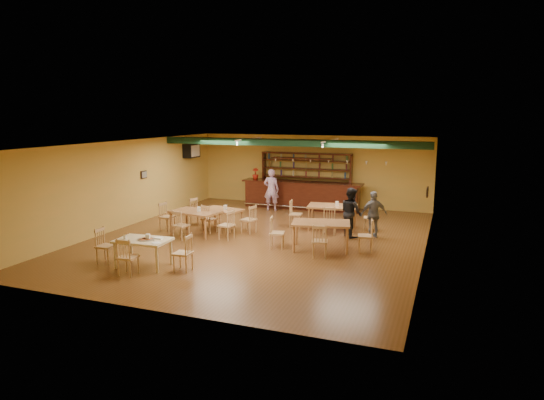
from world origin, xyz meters
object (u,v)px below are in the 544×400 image
at_px(dining_table_b, 332,217).
at_px(dining_table_a, 222,219).
at_px(patron_right_a, 351,212).
at_px(dining_table_c, 196,223).
at_px(near_table, 143,253).
at_px(dining_table_d, 321,236).
at_px(patron_bar, 271,190).
at_px(bar_counter, 302,195).

bearing_deg(dining_table_b, dining_table_a, -167.76).
bearing_deg(patron_right_a, dining_table_c, 66.25).
distance_m(dining_table_a, dining_table_b, 3.78).
relative_size(dining_table_a, near_table, 1.01).
distance_m(dining_table_b, patron_right_a, 1.20).
xyz_separation_m(dining_table_a, dining_table_b, (3.56, 1.26, 0.07)).
bearing_deg(dining_table_b, near_table, -129.33).
distance_m(dining_table_c, dining_table_d, 4.30).
height_order(near_table, patron_right_a, patron_right_a).
xyz_separation_m(dining_table_a, dining_table_c, (-0.44, -1.05, 0.05)).
bearing_deg(near_table, patron_bar, 83.00).
bearing_deg(bar_counter, dining_table_a, -109.09).
xyz_separation_m(bar_counter, dining_table_b, (2.05, -3.10, -0.15)).
distance_m(bar_counter, dining_table_a, 4.62).
bearing_deg(dining_table_c, patron_bar, 88.31).
distance_m(dining_table_a, patron_bar, 3.60).
bearing_deg(dining_table_a, patron_bar, 95.60).
xyz_separation_m(dining_table_c, near_table, (0.41, -3.42, -0.03)).
distance_m(dining_table_a, near_table, 4.47).
relative_size(dining_table_a, dining_table_d, 0.83).
xyz_separation_m(bar_counter, dining_table_a, (-1.51, -4.36, -0.22)).
distance_m(dining_table_c, near_table, 3.45).
bearing_deg(dining_table_a, bar_counter, 84.19).
relative_size(dining_table_a, patron_right_a, 0.86).
xyz_separation_m(dining_table_b, near_table, (-3.59, -5.73, -0.05)).
bearing_deg(dining_table_c, dining_table_d, 5.55).
distance_m(near_table, patron_right_a, 6.62).
bearing_deg(bar_counter, near_table, -99.91).
bearing_deg(patron_bar, dining_table_a, 70.10).
xyz_separation_m(dining_table_a, patron_bar, (0.48, 3.54, 0.51)).
relative_size(dining_table_d, near_table, 1.21).
bearing_deg(patron_bar, bar_counter, -153.61).
bearing_deg(dining_table_c, dining_table_b, 39.59).
height_order(dining_table_d, patron_bar, patron_bar).
xyz_separation_m(near_table, patron_bar, (0.51, 8.01, 0.49)).
height_order(dining_table_a, dining_table_c, dining_table_c).
height_order(bar_counter, dining_table_a, bar_counter).
xyz_separation_m(bar_counter, patron_bar, (-1.03, -0.83, 0.29)).
height_order(bar_counter, patron_right_a, patron_right_a).
xyz_separation_m(dining_table_a, dining_table_d, (3.85, -1.35, 0.07)).
bearing_deg(patron_bar, dining_table_d, 112.36).
xyz_separation_m(dining_table_b, dining_table_d, (0.29, -2.61, 0.00)).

